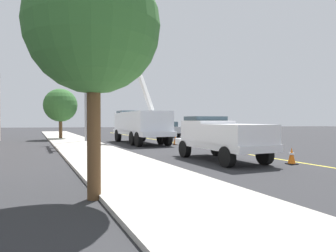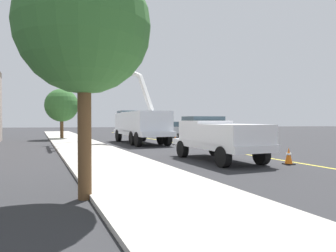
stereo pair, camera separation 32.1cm
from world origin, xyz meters
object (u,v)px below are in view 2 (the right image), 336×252
traffic_cone_mid_rear (175,140)px  utility_bucket_truck (140,123)px  traffic_cone_leading (289,156)px  service_pickup_truck (219,137)px  traffic_cone_mid_front (216,145)px  traffic_cone_trailing (143,135)px  passing_minivan (166,128)px  traffic_signal_mast (89,72)px

traffic_cone_mid_rear → utility_bucket_truck: bearing=51.3°
utility_bucket_truck → traffic_cone_mid_rear: 3.40m
traffic_cone_leading → traffic_cone_mid_rear: size_ratio=0.95×
service_pickup_truck → traffic_cone_mid_rear: (9.48, -0.03, -0.75)m
service_pickup_truck → traffic_cone_leading: service_pickup_truck is taller
traffic_cone_mid_rear → traffic_cone_mid_front: bearing=-170.3°
traffic_cone_leading → traffic_cone_trailing: traffic_cone_trailing is taller
passing_minivan → traffic_signal_mast: 12.91m
traffic_cone_trailing → utility_bucket_truck: bearing=170.1°
service_pickup_truck → traffic_cone_trailing: 15.96m
traffic_cone_leading → traffic_cone_mid_rear: (11.18, 2.45, 0.02)m
traffic_cone_leading → passing_minivan: bearing=2.3°
passing_minivan → traffic_signal_mast: traffic_signal_mast is taller
traffic_cone_mid_front → traffic_cone_trailing: traffic_cone_mid_front is taller
utility_bucket_truck → traffic_signal_mast: (0.87, 4.02, 4.17)m
passing_minivan → traffic_cone_leading: passing_minivan is taller
service_pickup_truck → passing_minivan: bearing=-4.3°
passing_minivan → traffic_cone_mid_front: (-17.91, 0.50, -0.55)m
utility_bucket_truck → passing_minivan: utility_bucket_truck is taller
utility_bucket_truck → traffic_cone_leading: 14.10m
service_pickup_truck → traffic_cone_mid_rear: 9.51m
utility_bucket_truck → traffic_cone_mid_rear: size_ratio=11.26×
utility_bucket_truck → traffic_cone_mid_rear: utility_bucket_truck is taller
service_pickup_truck → traffic_cone_mid_rear: bearing=-0.2°
traffic_cone_mid_front → traffic_cone_trailing: (12.56, 2.76, -0.01)m
passing_minivan → traffic_signal_mast: (-8.88, 8.04, 4.80)m
passing_minivan → traffic_cone_leading: 22.93m
utility_bucket_truck → traffic_signal_mast: 5.86m
traffic_cone_mid_front → traffic_cone_mid_rear: 6.27m
traffic_cone_leading → traffic_cone_trailing: (17.55, 4.16, 0.07)m
traffic_cone_mid_rear → traffic_signal_mast: 8.91m
service_pickup_truck → traffic_cone_mid_front: service_pickup_truck is taller
traffic_signal_mast → passing_minivan: bearing=-42.2°
traffic_cone_leading → traffic_cone_mid_front: (4.99, 1.40, 0.07)m
traffic_cone_trailing → traffic_cone_mid_rear: bearing=-165.1°
traffic_cone_mid_rear → traffic_cone_trailing: traffic_cone_trailing is taller
traffic_cone_leading → traffic_cone_mid_front: bearing=15.6°
traffic_cone_mid_front → utility_bucket_truck: bearing=23.3°
traffic_cone_leading → utility_bucket_truck: bearing=20.5°
passing_minivan → traffic_cone_trailing: size_ratio=5.97×
traffic_cone_leading → traffic_signal_mast: (14.03, 8.94, 5.42)m
traffic_cone_mid_rear → traffic_cone_leading: bearing=-167.6°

